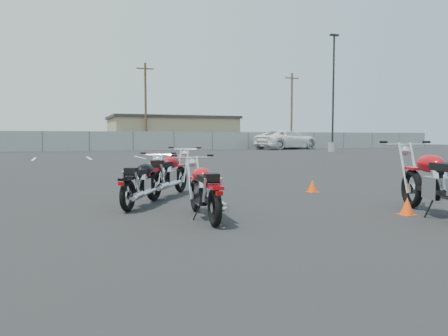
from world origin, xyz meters
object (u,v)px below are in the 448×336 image
object	(u,v)px
motorcycle_front_red	(168,174)
motorcycle_second_black	(142,182)
white_van	(287,134)
motorcycle_rear_red	(438,182)
motorcycle_third_red	(205,191)

from	to	relation	value
motorcycle_front_red	motorcycle_second_black	distance (m)	1.30
white_van	motorcycle_rear_red	bearing A→B (deg)	137.98
motorcycle_front_red	motorcycle_second_black	world-z (taller)	motorcycle_front_red
motorcycle_third_red	motorcycle_rear_red	bearing A→B (deg)	-17.84
motorcycle_second_black	white_van	xyz separation A→B (m)	(20.88, 32.43, 1.14)
motorcycle_rear_red	white_van	world-z (taller)	white_van
motorcycle_second_black	white_van	bearing A→B (deg)	57.23
motorcycle_front_red	white_van	bearing A→B (deg)	57.29
motorcycle_rear_red	white_van	size ratio (longest dim) A/B	0.29
motorcycle_second_black	motorcycle_third_red	distance (m)	1.69
motorcycle_third_red	white_van	distance (m)	39.57
white_van	motorcycle_third_red	bearing A→B (deg)	132.82
motorcycle_third_red	motorcycle_rear_red	xyz separation A→B (m)	(3.42, -1.10, 0.10)
motorcycle_front_red	white_van	world-z (taller)	white_van
motorcycle_second_black	motorcycle_rear_red	size ratio (longest dim) A/B	0.76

